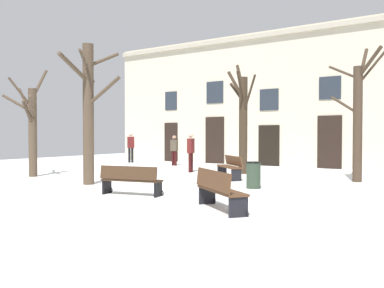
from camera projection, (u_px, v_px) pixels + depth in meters
The scene contains 13 objects.
ground_plane at pixel (162, 183), 14.46m from camera, with size 33.89×33.89×0.00m, color white.
building_facade at pixel (272, 98), 22.40m from camera, with size 21.18×0.60×7.30m.
tree_near_facade at pixel (32, 125), 16.67m from camera, with size 2.22×1.81×4.43m.
tree_left_of_center at pixel (243, 118), 17.92m from camera, with size 1.94×1.93×4.84m.
tree_center at pixel (89, 109), 14.05m from camera, with size 1.77×2.65×4.78m.
tree_foreground at pixel (358, 116), 14.82m from camera, with size 1.98×1.63×4.93m.
litter_bin at pixel (253, 175), 13.10m from camera, with size 0.48×0.48×0.84m.
bench_facing_shops at pixel (219, 190), 9.32m from camera, with size 1.79×1.51×0.92m.
bench_near_center_tree at pixel (131, 180), 11.58m from camera, with size 1.84×0.85×0.84m.
bench_back_to_back_left at pixel (230, 167), 15.87m from camera, with size 1.62×1.53×0.89m.
person_strolling at pixel (191, 150), 18.58m from camera, with size 0.29×0.42×1.79m.
person_near_bench at pixel (174, 149), 22.55m from camera, with size 0.39×0.23×1.65m.
person_by_shop_door at pixel (131, 145), 24.92m from camera, with size 0.40×0.44×1.84m.
Camera 1 is at (8.90, -11.39, 1.72)m, focal length 38.72 mm.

